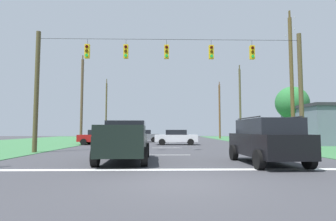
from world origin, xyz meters
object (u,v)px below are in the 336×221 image
at_px(utility_pole_far_right, 240,104).
at_px(utility_pole_far_left, 82,99).
at_px(utility_pole_mid_right, 292,79).
at_px(tree_roadside_right, 292,103).
at_px(distant_car_crossing_white, 176,137).
at_px(suv_black, 266,140).
at_px(distant_car_far_parked, 100,137).
at_px(overhead_signal_span, 170,83).
at_px(pickup_truck, 125,141).
at_px(utility_pole_near_left, 220,110).
at_px(distant_car_oncoming, 142,136).
at_px(utility_pole_distant_right, 106,109).

height_order(utility_pole_far_right, utility_pole_far_left, utility_pole_far_left).
xyz_separation_m(utility_pole_mid_right, tree_roadside_right, (4.30, 8.79, -1.01)).
height_order(distant_car_crossing_white, utility_pole_mid_right, utility_pole_mid_right).
height_order(suv_black, distant_car_far_parked, suv_black).
height_order(overhead_signal_span, pickup_truck, overhead_signal_span).
bearing_deg(tree_roadside_right, utility_pole_far_right, 134.76).
relative_size(overhead_signal_span, pickup_truck, 3.36).
distance_m(utility_pole_near_left, utility_pole_far_left, 24.63).
height_order(distant_car_oncoming, utility_pole_mid_right, utility_pole_mid_right).
relative_size(utility_pole_mid_right, utility_pole_far_left, 1.05).
distance_m(pickup_truck, suv_black, 6.52).
relative_size(suv_black, utility_pole_far_right, 0.49).
xyz_separation_m(distant_car_crossing_white, utility_pole_far_left, (-11.11, 4.69, 4.46)).
bearing_deg(utility_pole_far_left, distant_car_far_parked, -53.05).
xyz_separation_m(overhead_signal_span, distant_car_far_parked, (-6.89, 9.73, -3.92)).
bearing_deg(utility_pole_near_left, suv_black, -99.02).
relative_size(distant_car_oncoming, utility_pole_far_left, 0.42).
distance_m(utility_pole_near_left, utility_pole_distant_right, 19.70).
height_order(overhead_signal_span, utility_pole_near_left, utility_pole_near_left).
height_order(suv_black, utility_pole_far_left, utility_pole_far_left).
bearing_deg(overhead_signal_span, distant_car_far_parked, 125.29).
xyz_separation_m(distant_car_oncoming, utility_pole_distant_right, (-7.02, 11.78, 4.31)).
bearing_deg(utility_pole_near_left, utility_pole_far_right, -90.50).
relative_size(distant_car_crossing_white, utility_pole_near_left, 0.44).
distance_m(distant_car_crossing_white, distant_car_oncoming, 7.51).
distance_m(suv_black, utility_pole_near_left, 35.69).
height_order(utility_pole_far_left, utility_pole_distant_right, utility_pole_far_left).
height_order(distant_car_far_parked, utility_pole_far_left, utility_pole_far_left).
bearing_deg(distant_car_oncoming, overhead_signal_span, -79.17).
xyz_separation_m(overhead_signal_span, distant_car_oncoming, (-3.02, 15.79, -3.92)).
height_order(pickup_truck, utility_pole_far_left, utility_pole_far_left).
relative_size(suv_black, tree_roadside_right, 0.76).
relative_size(utility_pole_near_left, utility_pole_distant_right, 0.98).
distance_m(utility_pole_far_right, utility_pole_distant_right, 22.75).
distance_m(distant_car_oncoming, utility_pole_near_left, 18.58).
xyz_separation_m(suv_black, utility_pole_far_right, (5.45, 22.25, 3.83)).
height_order(overhead_signal_span, tree_roadside_right, overhead_signal_span).
bearing_deg(utility_pole_far_left, utility_pole_distant_right, 89.41).
bearing_deg(utility_pole_near_left, distant_car_crossing_white, -114.23).
xyz_separation_m(utility_pole_mid_right, utility_pole_near_left, (-0.09, 26.11, -0.52)).
height_order(distant_car_crossing_white, utility_pole_far_right, utility_pole_far_right).
xyz_separation_m(utility_pole_mid_right, utility_pole_far_left, (-19.90, 11.48, -0.28)).
height_order(suv_black, utility_pole_far_right, utility_pole_far_right).
distance_m(distant_car_oncoming, utility_pole_distant_right, 14.37).
height_order(utility_pole_near_left, utility_pole_distant_right, utility_pole_distant_right).
relative_size(distant_car_oncoming, distant_car_far_parked, 1.01).
bearing_deg(pickup_truck, tree_roadside_right, 45.16).
height_order(distant_car_oncoming, utility_pole_near_left, utility_pole_near_left).
distance_m(pickup_truck, utility_pole_far_left, 21.12).
bearing_deg(utility_pole_distant_right, tree_roadside_right, -33.90).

